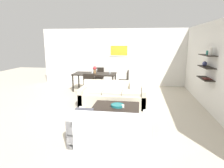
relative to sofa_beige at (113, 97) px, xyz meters
name	(u,v)px	position (x,y,z in m)	size (l,w,h in m)	color
ground_plane	(110,108)	(-0.05, -0.34, -0.29)	(18.00, 18.00, 0.00)	#BCB29E
back_wall_unit	(128,57)	(0.25, 3.19, 1.06)	(8.40, 0.09, 2.70)	silver
right_wall_shelf_unit	(208,66)	(2.98, 0.26, 1.06)	(0.34, 8.20, 2.70)	silver
sofa_beige	(113,97)	(0.00, 0.00, 0.00)	(2.16, 0.90, 0.78)	beige
loveseat_white	(110,129)	(0.28, -2.50, 0.00)	(1.63, 0.90, 0.78)	white
coffee_table	(116,113)	(0.24, -1.27, -0.10)	(1.25, 1.04, 0.38)	black
decorative_bowl	(118,105)	(0.29, -1.25, 0.12)	(0.37, 0.37, 0.06)	#19666B
candle_jar	(123,106)	(0.44, -1.33, 0.13)	(0.08, 0.08, 0.08)	silver
dining_table	(95,75)	(-1.09, 1.90, 0.39)	(1.82, 0.91, 0.75)	black
dining_chair_right_far	(125,79)	(0.23, 2.10, 0.21)	(0.44, 0.44, 0.88)	black
dining_chair_foot	(90,83)	(-1.09, 1.03, 0.21)	(0.44, 0.44, 0.88)	black
dining_chair_head	(99,76)	(-1.09, 2.76, 0.21)	(0.44, 0.44, 0.88)	black
dining_chair_right_near	(125,81)	(0.23, 1.69, 0.21)	(0.44, 0.44, 0.88)	black
wine_glass_foot	(92,72)	(-1.09, 1.50, 0.57)	(0.06, 0.06, 0.17)	silver
wine_glass_head	(97,70)	(-1.09, 2.29, 0.56)	(0.07, 0.07, 0.15)	silver
wine_glass_right_near	(110,72)	(-0.41, 1.78, 0.56)	(0.07, 0.07, 0.15)	silver
wine_glass_right_far	(110,70)	(-0.41, 2.01, 0.58)	(0.06, 0.06, 0.18)	silver
centerpiece_vase	(95,69)	(-1.08, 1.93, 0.63)	(0.16, 0.16, 0.31)	olive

